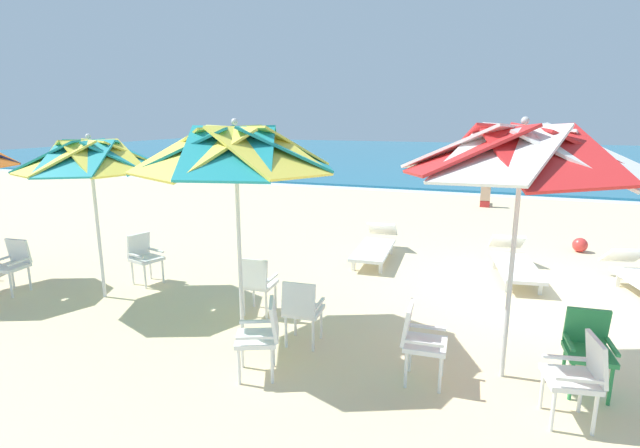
% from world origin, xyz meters
% --- Properties ---
extents(ground_plane, '(80.00, 80.00, 0.00)m').
position_xyz_m(ground_plane, '(0.00, 0.00, 0.00)').
color(ground_plane, beige).
extents(sea, '(80.00, 36.00, 0.10)m').
position_xyz_m(sea, '(0.00, 28.65, 0.05)').
color(sea, teal).
rests_on(sea, ground).
extents(surf_foam, '(80.00, 0.70, 0.01)m').
position_xyz_m(surf_foam, '(0.00, 10.35, 0.01)').
color(surf_foam, white).
rests_on(surf_foam, ground).
extents(beach_umbrella_0, '(2.43, 2.43, 2.82)m').
position_xyz_m(beach_umbrella_0, '(-0.58, -2.80, 2.46)').
color(beach_umbrella_0, silver).
rests_on(beach_umbrella_0, ground).
extents(plastic_chair_0, '(0.47, 0.50, 0.87)m').
position_xyz_m(plastic_chair_0, '(0.22, -2.79, 0.50)').
color(plastic_chair_0, '#2D8C4C').
rests_on(plastic_chair_0, ground).
extents(plastic_chair_1, '(0.49, 0.46, 0.87)m').
position_xyz_m(plastic_chair_1, '(-1.45, -3.22, 0.50)').
color(plastic_chair_1, white).
rests_on(plastic_chair_1, ground).
extents(plastic_chair_2, '(0.54, 0.51, 0.87)m').
position_xyz_m(plastic_chair_2, '(0.04, -3.44, 0.50)').
color(plastic_chair_2, white).
rests_on(plastic_chair_2, ground).
extents(beach_umbrella_1, '(2.51, 2.51, 2.80)m').
position_xyz_m(beach_umbrella_1, '(-3.77, -2.91, 2.41)').
color(beach_umbrella_1, silver).
rests_on(beach_umbrella_1, ground).
extents(plastic_chair_3, '(0.47, 0.49, 0.87)m').
position_xyz_m(plastic_chair_3, '(-2.94, -2.88, 0.50)').
color(plastic_chair_3, white).
rests_on(plastic_chair_3, ground).
extents(plastic_chair_4, '(0.47, 0.49, 0.87)m').
position_xyz_m(plastic_chair_4, '(-3.90, -2.21, 0.50)').
color(plastic_chair_4, white).
rests_on(plastic_chair_4, ground).
extents(plastic_chair_5, '(0.60, 0.58, 0.87)m').
position_xyz_m(plastic_chair_5, '(-3.08, -3.68, 0.50)').
color(plastic_chair_5, white).
rests_on(plastic_chair_5, ground).
extents(beach_umbrella_2, '(2.14, 2.14, 2.57)m').
position_xyz_m(beach_umbrella_2, '(-6.52, -2.44, 2.22)').
color(beach_umbrella_2, silver).
rests_on(beach_umbrella_2, ground).
extents(plastic_chair_6, '(0.56, 0.54, 0.87)m').
position_xyz_m(plastic_chair_6, '(-6.35, -1.67, 0.50)').
color(plastic_chair_6, white).
rests_on(plastic_chair_6, ground).
extents(plastic_chair_7, '(0.48, 0.50, 0.87)m').
position_xyz_m(plastic_chair_7, '(-8.07, -2.75, 0.50)').
color(plastic_chair_7, white).
rests_on(plastic_chair_7, ground).
extents(sun_lounger_1, '(0.93, 2.21, 0.62)m').
position_xyz_m(sun_lounger_1, '(-0.35, 0.84, 0.28)').
color(sun_lounger_1, white).
rests_on(sun_lounger_1, ground).
extents(sun_lounger_2, '(0.74, 2.18, 0.62)m').
position_xyz_m(sun_lounger_2, '(-2.95, 1.07, 0.28)').
color(sun_lounger_2, white).
rests_on(sun_lounger_2, ground).
extents(beach_ball, '(0.31, 0.31, 0.31)m').
position_xyz_m(beach_ball, '(1.03, 3.07, 0.15)').
color(beach_ball, red).
rests_on(beach_ball, ground).
extents(beachgoer_seated, '(0.30, 0.93, 0.92)m').
position_xyz_m(beachgoer_seated, '(-0.99, 8.02, 0.29)').
color(beachgoer_seated, red).
rests_on(beachgoer_seated, ground).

